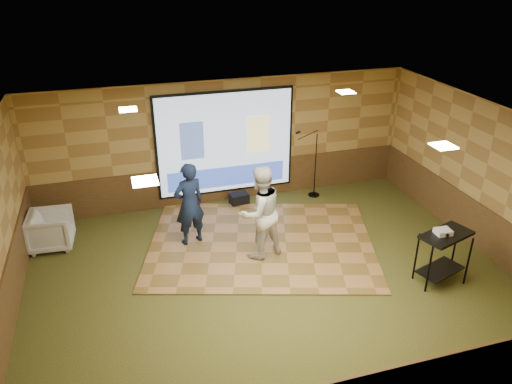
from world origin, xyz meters
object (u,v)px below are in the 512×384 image
object	(u,v)px
banquet_chair	(51,230)
projector_screen	(226,144)
dance_floor	(261,243)
player_right	(260,212)
av_table	(444,248)
player_left	(189,204)
duffel_bag	(239,199)
projector	(443,232)
mic_stand	(313,178)

from	to	relation	value
banquet_chair	projector_screen	bearing A→B (deg)	-70.94
dance_floor	player_right	xyz separation A→B (m)	(-0.17, -0.44, 0.98)
projector_screen	av_table	size ratio (longest dim) A/B	3.22
player_left	banquet_chair	world-z (taller)	player_left
player_right	duffel_bag	distance (m)	2.51
player_left	duffel_bag	world-z (taller)	player_left
av_table	projector	world-z (taller)	projector
player_left	duffel_bag	xyz separation A→B (m)	(1.43, 1.46, -0.79)
player_left	av_table	size ratio (longest dim) A/B	1.74
projector_screen	projector	world-z (taller)	projector_screen
dance_floor	duffel_bag	world-z (taller)	duffel_bag
player_left	duffel_bag	size ratio (longest dim) A/B	4.04
projector	duffel_bag	size ratio (longest dim) A/B	0.63
dance_floor	banquet_chair	distance (m)	4.38
dance_floor	projector_screen	bearing A→B (deg)	95.28
player_left	projector	world-z (taller)	player_left
dance_floor	player_left	world-z (taller)	player_left
projector	banquet_chair	distance (m)	7.72
mic_stand	duffel_bag	bearing A→B (deg)	-168.05
projector_screen	banquet_chair	world-z (taller)	projector_screen
projector	banquet_chair	xyz separation A→B (m)	(-6.91, 3.37, -0.68)
av_table	player_left	bearing A→B (deg)	147.51
projector_screen	dance_floor	distance (m)	2.66
player_left	banquet_chair	bearing A→B (deg)	-31.01
av_table	mic_stand	size ratio (longest dim) A/B	0.58
player_right	av_table	xyz separation A→B (m)	(2.96, -1.79, -0.27)
player_left	projector	size ratio (longest dim) A/B	6.46
banquet_chair	duffel_bag	distance (m)	4.30
player_left	player_right	world-z (taller)	player_right
player_left	banquet_chair	distance (m)	2.93
projector_screen	duffel_bag	distance (m)	1.39
projector_screen	mic_stand	xyz separation A→B (m)	(2.11, -0.38, -0.98)
player_right	mic_stand	bearing A→B (deg)	-149.39
projector_screen	mic_stand	distance (m)	2.36
projector_screen	player_left	size ratio (longest dim) A/B	1.85
player_right	av_table	bearing A→B (deg)	131.94
player_left	av_table	world-z (taller)	player_left
player_left	player_right	xyz separation A→B (m)	(1.24, -0.89, 0.07)
banquet_chair	player_left	bearing A→B (deg)	-99.96
av_table	duffel_bag	bearing A→B (deg)	123.81
av_table	mic_stand	world-z (taller)	mic_stand
duffel_bag	banquet_chair	bearing A→B (deg)	-169.90
duffel_bag	dance_floor	bearing A→B (deg)	-90.64
player_left	mic_stand	size ratio (longest dim) A/B	1.01
player_right	player_left	bearing A→B (deg)	-52.60
projector_screen	mic_stand	bearing A→B (deg)	-10.25
av_table	duffel_bag	distance (m)	5.01
projector_screen	projector	xyz separation A→B (m)	(2.91, -4.43, -0.40)
player_right	mic_stand	world-z (taller)	player_right
player_right	banquet_chair	size ratio (longest dim) A/B	2.24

